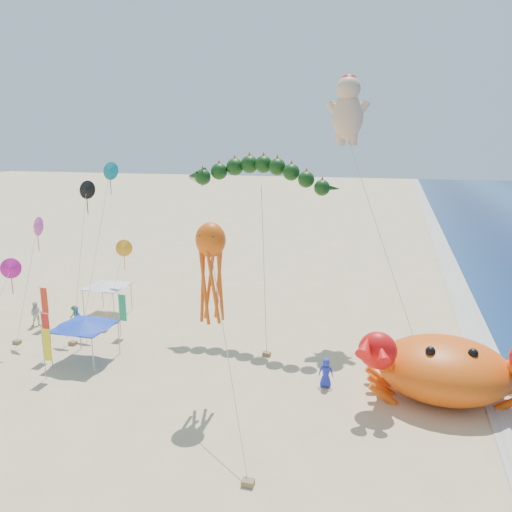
{
  "coord_description": "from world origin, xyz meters",
  "views": [
    {
      "loc": [
        5.96,
        -26.34,
        13.34
      ],
      "look_at": [
        -2.0,
        2.0,
        6.5
      ],
      "focal_mm": 35.0,
      "sensor_mm": 36.0,
      "label": 1
    }
  ],
  "objects": [
    {
      "name": "cherub_kite",
      "position": [
        2.43,
        9.59,
        15.47
      ],
      "size": [
        6.83,
        5.4,
        17.71
      ],
      "color": "#E4B58B",
      "rests_on": "ground"
    },
    {
      "name": "small_kites",
      "position": [
        -15.36,
        3.04,
        7.12
      ],
      "size": [
        4.87,
        11.43,
        11.89
      ],
      "color": "#0B7883",
      "rests_on": "ground"
    },
    {
      "name": "dragon_kite",
      "position": [
        -3.01,
        6.38,
        10.83
      ],
      "size": [
        10.36,
        5.46,
        11.98
      ],
      "color": "black",
      "rests_on": "ground"
    },
    {
      "name": "ground",
      "position": [
        0.0,
        0.0,
        0.0
      ],
      "size": [
        320.0,
        320.0,
        0.0
      ],
      "primitive_type": "plane",
      "color": "#D1B784",
      "rests_on": "ground"
    },
    {
      "name": "crab_inflatable",
      "position": [
        8.93,
        -0.54,
        1.78
      ],
      "size": [
        9.2,
        6.55,
        4.03
      ],
      "color": "#F2540C",
      "rests_on": "ground"
    },
    {
      "name": "foam_strip",
      "position": [
        12.0,
        0.0,
        0.01
      ],
      "size": [
        320.0,
        320.0,
        0.0
      ],
      "primitive_type": "plane",
      "color": "silver",
      "rests_on": "ground"
    },
    {
      "name": "canopy_white",
      "position": [
        -15.29,
        6.38,
        2.44
      ],
      "size": [
        3.16,
        3.16,
        2.71
      ],
      "color": "gray",
      "rests_on": "ground"
    },
    {
      "name": "beachgoers",
      "position": [
        -14.23,
        -0.37,
        0.88
      ],
      "size": [
        22.72,
        9.53,
        1.86
      ],
      "color": "#1F4BB7",
      "rests_on": "ground"
    },
    {
      "name": "canopy_blue",
      "position": [
        -11.92,
        -1.51,
        2.44
      ],
      "size": [
        3.42,
        3.42,
        2.71
      ],
      "color": "gray",
      "rests_on": "ground"
    },
    {
      "name": "octopus_kite",
      "position": [
        -2.75,
        -3.64,
        7.22
      ],
      "size": [
        4.8,
        7.15,
        9.41
      ],
      "color": "#EC550C",
      "rests_on": "ground"
    },
    {
      "name": "feather_flags",
      "position": [
        -14.13,
        -0.35,
        2.01
      ],
      "size": [
        6.8,
        6.92,
        3.2
      ],
      "color": "gray",
      "rests_on": "ground"
    }
  ]
}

